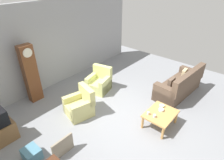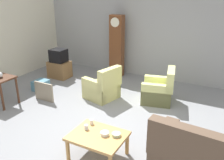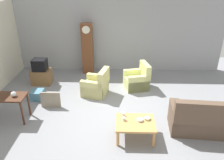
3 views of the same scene
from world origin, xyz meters
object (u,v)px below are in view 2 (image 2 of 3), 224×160
object	(u,v)px
framed_picture_leaning	(44,92)
bowl_white_stacked	(105,134)
grandfather_clock	(117,46)
cup_white_porcelain	(91,122)
armchair_olive_far	(159,91)
bowl_shallow_green	(116,134)
tv_stand_cabinet	(60,69)
glass_dome_cloche	(0,75)
cup_blue_rimmed	(86,127)
coffee_table_wood	(98,138)
storage_box_blue	(41,85)
armchair_olive_near	(103,88)
tv_crt	(59,55)

from	to	relation	value
framed_picture_leaning	bowl_white_stacked	bearing A→B (deg)	-26.11
grandfather_clock	cup_white_porcelain	xyz separation A→B (m)	(1.39, -3.78, -0.52)
bowl_white_stacked	armchair_olive_far	bearing A→B (deg)	87.21
bowl_shallow_green	framed_picture_leaning	bearing A→B (deg)	156.74
tv_stand_cabinet	framed_picture_leaning	size ratio (longest dim) A/B	1.13
armchair_olive_far	glass_dome_cloche	distance (m)	4.08
cup_blue_rimmed	grandfather_clock	bearing A→B (deg)	109.54
coffee_table_wood	grandfather_clock	size ratio (longest dim) A/B	0.47
framed_picture_leaning	storage_box_blue	world-z (taller)	framed_picture_leaning
tv_stand_cabinet	glass_dome_cloche	bearing A→B (deg)	-88.58
bowl_white_stacked	tv_stand_cabinet	bearing A→B (deg)	139.55
storage_box_blue	bowl_white_stacked	world-z (taller)	bowl_white_stacked
armchair_olive_near	grandfather_clock	distance (m)	2.03
armchair_olive_far	tv_stand_cabinet	xyz separation A→B (m)	(-3.53, 0.24, -0.03)
coffee_table_wood	tv_stand_cabinet	size ratio (longest dim) A/B	1.41
armchair_olive_far	framed_picture_leaning	size ratio (longest dim) A/B	1.57
armchair_olive_near	armchair_olive_far	xyz separation A→B (m)	(1.42, 0.52, 0.00)
coffee_table_wood	grandfather_clock	distance (m)	4.41
cup_blue_rimmed	glass_dome_cloche	bearing A→B (deg)	168.88
coffee_table_wood	glass_dome_cloche	bearing A→B (deg)	168.83
armchair_olive_near	tv_crt	world-z (taller)	tv_crt
tv_stand_cabinet	bowl_shallow_green	xyz separation A→B (m)	(3.59, -2.82, 0.21)
armchair_olive_far	armchair_olive_near	bearing A→B (deg)	-159.88
armchair_olive_far	bowl_white_stacked	world-z (taller)	armchair_olive_far
cup_white_porcelain	glass_dome_cloche	bearing A→B (deg)	172.55
grandfather_clock	cup_blue_rimmed	world-z (taller)	grandfather_clock
glass_dome_cloche	armchair_olive_near	bearing A→B (deg)	37.16
cup_blue_rimmed	bowl_white_stacked	bearing A→B (deg)	-0.88
cup_white_porcelain	bowl_white_stacked	world-z (taller)	cup_white_porcelain
grandfather_clock	cup_blue_rimmed	size ratio (longest dim) A/B	22.93
coffee_table_wood	tv_crt	bearing A→B (deg)	138.10
grandfather_clock	storage_box_blue	bearing A→B (deg)	-122.29
coffee_table_wood	cup_white_porcelain	world-z (taller)	cup_white_porcelain
armchair_olive_near	armchair_olive_far	bearing A→B (deg)	20.12
grandfather_clock	bowl_white_stacked	world-z (taller)	grandfather_clock
armchair_olive_far	tv_crt	size ratio (longest dim) A/B	1.97
coffee_table_wood	glass_dome_cloche	xyz separation A→B (m)	(-3.23, 0.64, 0.43)
armchair_olive_far	tv_crt	distance (m)	3.57
glass_dome_cloche	coffee_table_wood	bearing A→B (deg)	-11.17
framed_picture_leaning	cup_blue_rimmed	size ratio (longest dim) A/B	6.73
bowl_white_stacked	bowl_shallow_green	xyz separation A→B (m)	(0.19, 0.08, -0.01)
tv_stand_cabinet	tv_crt	size ratio (longest dim) A/B	1.42
storage_box_blue	glass_dome_cloche	distance (m)	1.37
armchair_olive_far	tv_stand_cabinet	world-z (taller)	armchair_olive_far
cup_white_porcelain	framed_picture_leaning	bearing A→B (deg)	154.00
grandfather_clock	glass_dome_cloche	distance (m)	3.73
armchair_olive_near	storage_box_blue	size ratio (longest dim) A/B	2.25
framed_picture_leaning	tv_stand_cabinet	bearing A→B (deg)	116.12
grandfather_clock	tv_crt	xyz separation A→B (m)	(-1.61, -1.08, -0.27)
framed_picture_leaning	glass_dome_cloche	size ratio (longest dim) A/B	4.12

